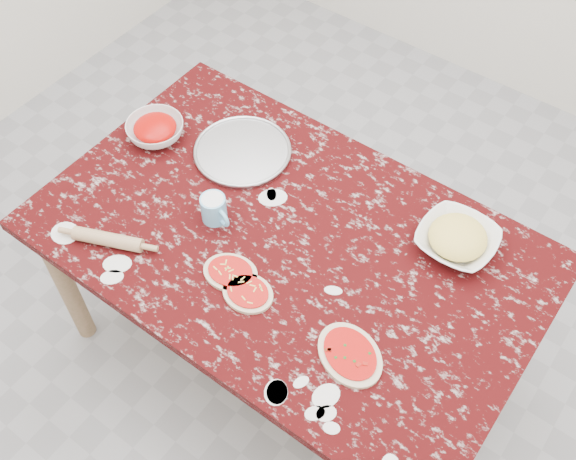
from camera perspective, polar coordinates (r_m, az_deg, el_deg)
The scene contains 10 objects.
ground at distance 2.81m, azimuth 0.00°, elevation -9.92°, with size 4.00×4.00×0.00m, color gray.
worktable at distance 2.24m, azimuth 0.00°, elevation -2.06°, with size 1.60×1.00×0.75m.
pizza_tray at distance 2.42m, azimuth -3.81°, elevation 6.52°, with size 0.34×0.34×0.01m, color #B2B2B7.
sauce_bowl at distance 2.50m, azimuth -10.99°, elevation 8.17°, with size 0.20×0.20×0.06m, color white.
cheese_bowl at distance 2.20m, azimuth 13.89°, elevation -0.85°, with size 0.24×0.24×0.06m, color white.
flour_mug at distance 2.20m, azimuth -6.16°, elevation 1.76°, with size 0.12×0.08×0.10m.
pizza_left at distance 2.10m, azimuth -4.82°, elevation -3.53°, with size 0.20×0.17×0.02m.
pizza_mid at distance 2.06m, azimuth -3.37°, elevation -5.26°, with size 0.17×0.14×0.02m.
pizza_right at distance 1.96m, azimuth 5.18°, elevation -10.31°, with size 0.26×0.23×0.02m.
rolling_pin at distance 2.22m, azimuth -14.80°, elevation -0.75°, with size 0.05×0.05×0.23m, color tan.
Camera 1 is at (0.77, -1.04, 2.50)m, focal length 42.64 mm.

